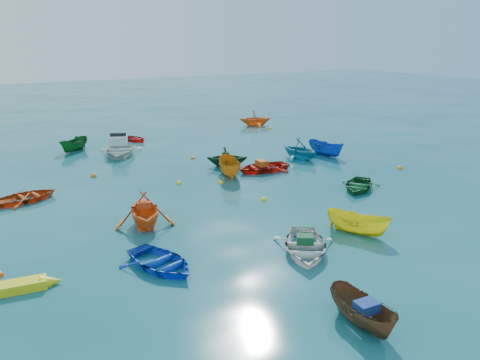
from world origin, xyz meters
TOP-DOWN VIEW (x-y plane):
  - ground at (0.00, 0.00)m, footprint 160.00×160.00m
  - dinghy_blue_sw at (-7.45, -2.04)m, footprint 3.09×3.70m
  - dinghy_white_near at (-2.07, -3.68)m, footprint 4.05×4.32m
  - sampan_brown_mid at (-3.60, -8.40)m, footprint 1.18×2.73m
  - dinghy_orange_w at (-6.59, 2.22)m, footprint 3.41×3.72m
  - sampan_yellow_mid at (1.07, -3.31)m, footprint 2.26×3.02m
  - dinghy_green_e at (5.53, 1.30)m, footprint 3.73×3.56m
  - dinghy_cyan_se at (6.87, 8.49)m, footprint 3.18×3.48m
  - dinghy_red_nw at (-10.83, 8.49)m, footprint 3.50×2.85m
  - sampan_orange_n at (0.55, 7.19)m, footprint 2.26×3.45m
  - dinghy_green_n at (1.51, 9.29)m, footprint 3.42×3.26m
  - dinghy_red_ne at (2.91, 7.12)m, footprint 3.52×2.57m
  - sampan_blue_far at (9.11, 8.37)m, footprint 1.67×3.21m
  - dinghy_red_far at (-1.30, 20.17)m, footprint 2.57×3.00m
  - dinghy_orange_far at (11.03, 21.07)m, footprint 3.63×3.36m
  - sampan_green_far at (-6.33, 18.89)m, footprint 2.89×2.70m
  - motorboat_white at (-3.75, 16.04)m, footprint 4.54×5.23m
  - tarp_green_a at (-2.01, -3.60)m, footprint 0.83×0.79m
  - tarp_blue_a at (-3.61, -8.55)m, footprint 0.68×0.54m
  - tarp_orange_a at (-6.58, 2.27)m, footprint 0.68×0.58m
  - tarp_green_b at (1.42, 9.33)m, footprint 0.69×0.75m
  - tarp_orange_b at (2.81, 7.13)m, footprint 0.58×0.76m
  - buoy_ye_a at (-0.08, 2.39)m, footprint 0.33×0.33m
  - buoy_or_c at (-6.74, 11.27)m, footprint 0.38×0.38m
  - buoy_ye_c at (-0.62, 6.21)m, footprint 0.36×0.36m
  - buoy_or_d at (10.94, 3.09)m, footprint 0.37×0.37m
  - buoy_ye_d at (-2.81, 7.29)m, footprint 0.33×0.33m
  - buoy_or_e at (0.38, 12.28)m, footprint 0.34×0.34m
  - buoy_ye_e at (11.32, 18.92)m, footprint 0.39×0.39m

SIDE VIEW (x-z plane):
  - ground at x=0.00m, z-range 0.00..0.00m
  - dinghy_blue_sw at x=-7.45m, z-range -0.33..0.33m
  - dinghy_white_near at x=-2.07m, z-range -0.36..0.36m
  - sampan_brown_mid at x=-3.60m, z-range -0.52..0.52m
  - dinghy_orange_w at x=-6.59m, z-range -0.83..0.83m
  - sampan_yellow_mid at x=1.07m, z-range -0.55..0.55m
  - dinghy_green_e at x=5.53m, z-range -0.32..0.32m
  - dinghy_cyan_se at x=6.87m, z-range -0.78..0.78m
  - dinghy_red_nw at x=-10.83m, z-range -0.32..0.32m
  - sampan_orange_n at x=0.55m, z-range -0.62..0.62m
  - dinghy_green_n at x=1.51m, z-range -0.70..0.70m
  - dinghy_red_ne at x=2.91m, z-range -0.36..0.36m
  - sampan_blue_far at x=9.11m, z-range -0.59..0.59m
  - dinghy_red_far at x=-1.30m, z-range -0.26..0.26m
  - dinghy_orange_far at x=11.03m, z-range -0.79..0.79m
  - sampan_green_far at x=-6.33m, z-range -0.56..0.56m
  - motorboat_white at x=-3.75m, z-range -0.75..0.75m
  - buoy_ye_a at x=-0.08m, z-range -0.17..0.17m
  - buoy_or_c at x=-6.74m, z-range -0.19..0.19m
  - buoy_ye_c at x=-0.62m, z-range -0.18..0.18m
  - buoy_or_d at x=10.94m, z-range -0.18..0.18m
  - buoy_ye_d at x=-2.81m, z-range -0.16..0.16m
  - buoy_or_e at x=0.38m, z-range -0.17..0.17m
  - buoy_ye_e at x=11.32m, z-range -0.19..0.19m
  - tarp_green_a at x=-2.01m, z-range 0.36..0.69m
  - tarp_orange_b at x=2.81m, z-range 0.36..0.72m
  - tarp_blue_a at x=-3.61m, z-range 0.52..0.83m
  - tarp_green_b at x=1.42m, z-range 0.70..1.00m
  - tarp_orange_a at x=-6.58m, z-range 0.83..1.11m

